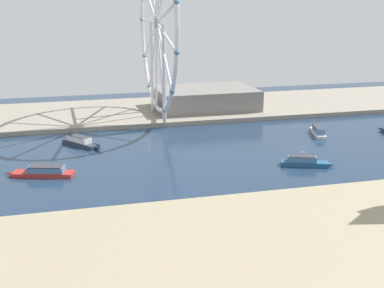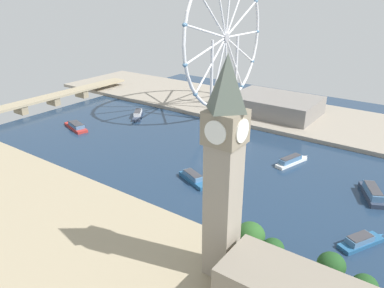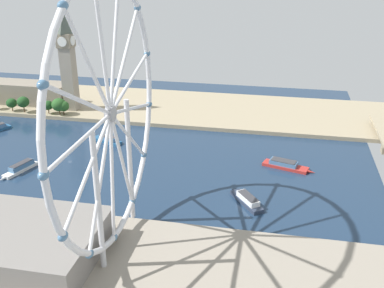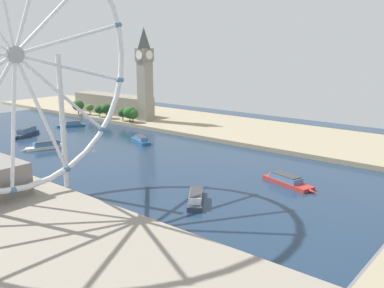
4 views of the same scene
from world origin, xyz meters
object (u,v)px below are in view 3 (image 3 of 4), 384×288
object	(u,v)px
parliament_block	(17,92)
riverside_hall	(18,242)
tour_boat_5	(247,200)
clock_tower	(68,60)
tour_boat_2	(107,139)
tour_boat_3	(20,168)
ferris_wheel	(111,115)
tour_boat_4	(285,165)

from	to	relation	value
parliament_block	riverside_hall	xyz separation A→B (m)	(198.83, 117.60, -1.91)
riverside_hall	tour_boat_5	size ratio (longest dim) A/B	2.66
tour_boat_5	riverside_hall	bearing A→B (deg)	90.41
clock_tower	tour_boat_2	size ratio (longest dim) A/B	3.03
tour_boat_3	tour_boat_5	size ratio (longest dim) A/B	1.08
ferris_wheel	tour_boat_5	xyz separation A→B (m)	(-49.21, 54.47, -61.71)
ferris_wheel	tour_boat_3	world-z (taller)	ferris_wheel
tour_boat_5	tour_boat_3	bearing A→B (deg)	48.93
riverside_hall	tour_boat_5	bearing A→B (deg)	126.73
clock_tower	riverside_hall	xyz separation A→B (m)	(190.61, 63.32, -34.54)
clock_tower	tour_boat_4	world-z (taller)	clock_tower
parliament_block	tour_boat_5	size ratio (longest dim) A/B	3.53
clock_tower	tour_boat_3	distance (m)	118.55
tour_boat_2	riverside_hall	bearing A→B (deg)	117.26
tour_boat_4	tour_boat_5	world-z (taller)	tour_boat_5
tour_boat_3	tour_boat_4	size ratio (longest dim) A/B	0.86
clock_tower	tour_boat_2	bearing A→B (deg)	42.82
parliament_block	riverside_hall	bearing A→B (deg)	30.60
tour_boat_2	tour_boat_5	xyz separation A→B (m)	(65.70, 104.84, 0.13)
riverside_hall	clock_tower	bearing A→B (deg)	-161.62
clock_tower	tour_boat_4	size ratio (longest dim) A/B	2.42
clock_tower	tour_boat_4	bearing A→B (deg)	67.55
parliament_block	riverside_hall	distance (m)	231.01
tour_boat_5	clock_tower	bearing A→B (deg)	15.88
clock_tower	parliament_block	world-z (taller)	clock_tower
clock_tower	parliament_block	xyz separation A→B (m)	(-8.22, -54.28, -32.62)
parliament_block	ferris_wheel	xyz separation A→B (m)	(178.66, 156.11, 51.82)
clock_tower	ferris_wheel	xyz separation A→B (m)	(170.44, 101.83, 19.20)
parliament_block	tour_boat_3	bearing A→B (deg)	30.73
clock_tower	parliament_block	distance (m)	63.86
tour_boat_4	parliament_block	bearing A→B (deg)	177.40
riverside_hall	tour_boat_2	world-z (taller)	riverside_hall
parliament_block	ferris_wheel	distance (m)	242.85
parliament_block	riverside_hall	size ratio (longest dim) A/B	1.33
riverside_hall	tour_boat_5	world-z (taller)	riverside_hall
clock_tower	tour_boat_4	distance (m)	195.29
riverside_hall	tour_boat_3	world-z (taller)	riverside_hall
clock_tower	tour_boat_3	xyz separation A→B (m)	(109.54, 15.73, -42.50)
parliament_block	tour_boat_2	size ratio (longest dim) A/B	3.50
parliament_block	clock_tower	bearing A→B (deg)	81.39
riverside_hall	tour_boat_4	distance (m)	163.34
tour_boat_2	tour_boat_4	world-z (taller)	tour_boat_2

